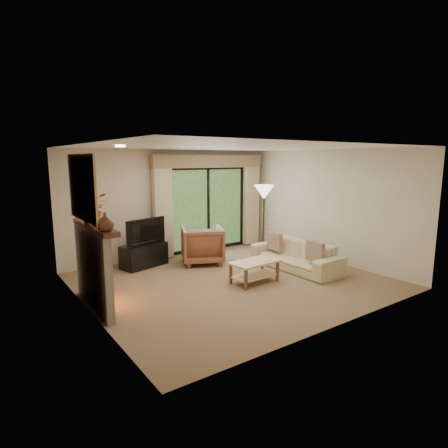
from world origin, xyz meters
TOP-DOWN VIEW (x-y plane):
  - floor at (0.00, 0.00)m, footprint 5.50×5.50m
  - ceiling at (0.00, 0.00)m, footprint 5.50×5.50m
  - wall_back at (0.00, 2.50)m, footprint 5.00×0.00m
  - wall_front at (0.00, -2.50)m, footprint 5.00×0.00m
  - wall_left at (-2.75, 0.00)m, footprint 0.00×5.00m
  - wall_right at (2.75, 0.00)m, footprint 0.00×5.00m
  - fireplace at (-2.63, 0.20)m, footprint 0.24×1.70m
  - mirror at (-2.71, 0.20)m, footprint 0.07×1.45m
  - sliding_door at (1.00, 2.45)m, footprint 2.26×0.10m
  - curtain_left at (-0.35, 2.34)m, footprint 0.45×0.18m
  - curtain_right at (2.35, 2.34)m, footprint 0.45×0.18m
  - cornice at (1.00, 2.36)m, footprint 3.20×0.24m
  - media_console at (-1.03, 1.95)m, footprint 1.12×0.72m
  - tv at (-1.03, 1.95)m, footprint 1.02×0.39m
  - armchair at (0.20, 1.45)m, footprint 1.22×1.23m
  - sofa at (1.61, -0.14)m, footprint 0.85×2.10m
  - pillow_near at (1.54, -0.74)m, footprint 0.12×0.42m
  - pillow_far at (1.54, 0.46)m, footprint 0.11×0.40m
  - coffee_table at (0.28, -0.33)m, footprint 0.99×0.59m
  - floor_lamp at (1.71, 1.06)m, footprint 0.52×0.52m
  - vase at (-2.61, -0.48)m, footprint 0.28×0.28m
  - branches at (-2.61, 0.08)m, footprint 0.52×0.47m

SIDE VIEW (x-z plane):
  - floor at x=0.00m, z-range 0.00..0.00m
  - coffee_table at x=0.28m, z-range 0.00..0.43m
  - media_console at x=-1.03m, z-range 0.00..0.52m
  - sofa at x=1.61m, z-range 0.00..0.61m
  - armchair at x=0.20m, z-range 0.00..0.86m
  - pillow_far at x=1.54m, z-range 0.32..0.72m
  - pillow_near at x=1.54m, z-range 0.32..0.73m
  - fireplace at x=-2.63m, z-range 0.00..1.37m
  - tv at x=-1.03m, z-range 0.52..1.10m
  - floor_lamp at x=1.71m, z-range 0.00..1.77m
  - sliding_door at x=1.00m, z-range 0.02..2.18m
  - curtain_left at x=-0.35m, z-range 0.02..2.38m
  - curtain_right at x=2.35m, z-range 0.02..2.38m
  - wall_back at x=0.00m, z-range -1.20..3.80m
  - wall_front at x=0.00m, z-range -1.20..3.80m
  - wall_left at x=-2.75m, z-range -1.20..3.80m
  - wall_right at x=2.75m, z-range -1.20..3.80m
  - vase at x=-2.61m, z-range 1.37..1.64m
  - branches at x=-2.61m, z-range 1.37..1.88m
  - mirror at x=-2.71m, z-range 1.44..2.46m
  - cornice at x=1.00m, z-range 2.16..2.48m
  - ceiling at x=0.00m, z-range 2.60..2.60m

